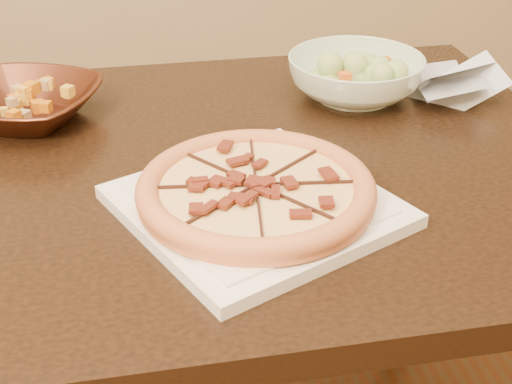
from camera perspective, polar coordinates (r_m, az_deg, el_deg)
dining_table at (r=1.09m, az=-7.69°, el=-3.09°), size 1.28×0.83×0.75m
plate at (r=0.91m, az=0.00°, el=-1.06°), size 0.40×0.40×0.02m
pizza at (r=0.89m, az=0.00°, el=0.22°), size 0.30×0.30×0.03m
bronze_bowl at (r=1.20m, az=-17.97°, el=6.69°), size 0.30×0.30×0.06m
mixed_dish at (r=1.19m, az=-18.34°, el=8.53°), size 0.10×0.11×0.03m
salad_bowl at (r=1.24m, az=7.94°, el=9.08°), size 0.30×0.30×0.07m
salad at (r=1.22m, az=8.13°, el=11.40°), size 0.12×0.12×0.04m
cling_film at (r=1.26m, az=15.26°, el=8.08°), size 0.16×0.13×0.05m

